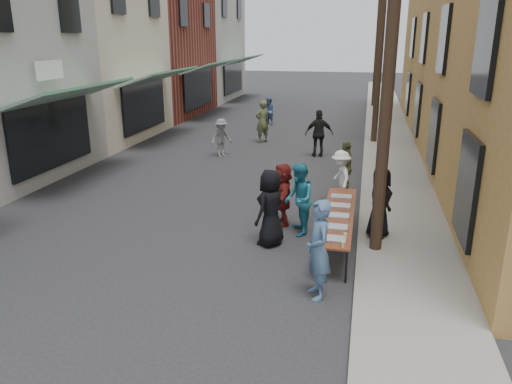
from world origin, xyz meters
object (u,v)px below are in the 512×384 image
at_px(utility_pole_mid, 381,38).
at_px(guest_front_c, 299,199).
at_px(utility_pole_far, 378,37).
at_px(catering_tray_sausage, 333,240).
at_px(guest_front_a, 271,208).
at_px(utility_pole_near, 391,42).
at_px(serving_table, 338,215).
at_px(server, 380,202).

bearing_deg(utility_pole_mid, guest_front_c, -99.26).
bearing_deg(utility_pole_far, catering_tray_sausage, -91.95).
bearing_deg(catering_tray_sausage, guest_front_a, 139.03).
xyz_separation_m(utility_pole_near, catering_tray_sausage, (-0.86, -1.38, -3.71)).
bearing_deg(utility_pole_near, utility_pole_mid, 90.00).
relative_size(utility_pole_near, guest_front_c, 5.12).
bearing_deg(serving_table, utility_pole_mid, 85.78).
distance_m(guest_front_c, server, 1.89).
height_order(catering_tray_sausage, guest_front_c, guest_front_c).
bearing_deg(utility_pole_near, guest_front_c, 158.78).
bearing_deg(utility_pole_near, catering_tray_sausage, -122.06).
bearing_deg(guest_front_a, catering_tray_sausage, 72.48).
bearing_deg(serving_table, guest_front_c, 155.44).
bearing_deg(utility_pole_near, serving_table, 162.73).
xyz_separation_m(utility_pole_mid, utility_pole_far, (0.00, 12.00, 0.00)).
bearing_deg(utility_pole_far, utility_pole_near, -90.00).
height_order(catering_tray_sausage, server, server).
bearing_deg(utility_pole_near, server, 86.29).
xyz_separation_m(serving_table, catering_tray_sausage, (-0.00, -1.65, 0.08)).
distance_m(utility_pole_near, catering_tray_sausage, 4.05).
xyz_separation_m(guest_front_a, server, (2.43, 0.84, 0.03)).
relative_size(utility_pole_near, catering_tray_sausage, 18.00).
distance_m(catering_tray_sausage, server, 2.34).
relative_size(catering_tray_sausage, guest_front_a, 0.28).
xyz_separation_m(utility_pole_far, catering_tray_sausage, (-0.86, -25.38, -3.71)).
distance_m(utility_pole_far, server, 23.50).
distance_m(serving_table, guest_front_a, 1.56).
xyz_separation_m(catering_tray_sausage, guest_front_c, (-0.98, 2.10, 0.09)).
distance_m(utility_pole_near, guest_front_a, 4.32).
height_order(catering_tray_sausage, guest_front_a, guest_front_a).
bearing_deg(utility_pole_mid, catering_tray_sausage, -93.70).
distance_m(serving_table, guest_front_c, 1.08).
bearing_deg(guest_front_c, server, 77.63).
height_order(utility_pole_near, guest_front_c, utility_pole_near).
bearing_deg(server, serving_table, 143.22).
bearing_deg(guest_front_a, utility_pole_mid, -167.69).
bearing_deg(server, utility_pole_far, 24.59).
distance_m(utility_pole_mid, server, 11.78).
height_order(serving_table, server, server).
relative_size(serving_table, guest_front_a, 2.24).
xyz_separation_m(utility_pole_near, guest_front_a, (-2.38, -0.07, -3.61)).
bearing_deg(guest_front_a, utility_pole_far, -162.19).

